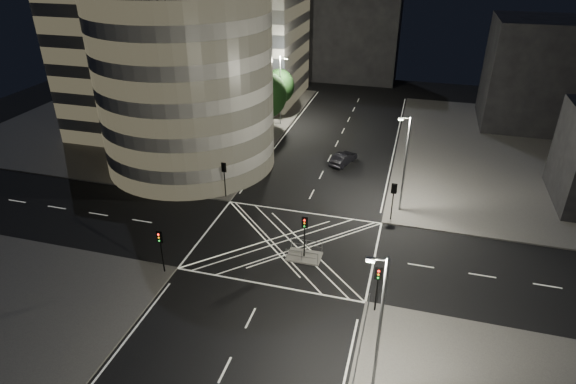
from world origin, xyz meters
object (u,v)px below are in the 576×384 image
(traffic_signal_fl, at_px, (224,173))
(traffic_signal_nr, at_px, (378,281))
(street_lamp_left_near, at_px, (235,132))
(street_lamp_left_far, at_px, (280,88))
(sedan, at_px, (343,158))
(street_lamp_right_near, at_px, (379,324))
(traffic_signal_island, at_px, (305,229))
(traffic_signal_fr, at_px, (393,195))
(central_island, at_px, (304,256))
(street_lamp_right_far, at_px, (405,162))
(traffic_signal_nl, at_px, (161,244))

(traffic_signal_fl, bearing_deg, traffic_signal_nr, -37.69)
(traffic_signal_fl, relative_size, street_lamp_left_near, 0.40)
(street_lamp_left_far, distance_m, sedan, 16.72)
(street_lamp_left_near, bearing_deg, sedan, 30.62)
(traffic_signal_nr, relative_size, sedan, 0.89)
(street_lamp_right_near, bearing_deg, sedan, 102.86)
(street_lamp_left_near, relative_size, sedan, 2.22)
(traffic_signal_nr, distance_m, street_lamp_left_near, 26.32)
(traffic_signal_island, bearing_deg, street_lamp_right_near, -59.25)
(traffic_signal_fr, relative_size, traffic_signal_island, 1.00)
(central_island, height_order, street_lamp_left_far, street_lamp_left_far)
(central_island, bearing_deg, traffic_signal_fl, 142.46)
(traffic_signal_nr, height_order, street_lamp_left_near, street_lamp_left_near)
(traffic_signal_fl, relative_size, street_lamp_right_far, 0.40)
(traffic_signal_fr, xyz_separation_m, street_lamp_right_near, (0.64, -20.80, 2.63))
(traffic_signal_nl, height_order, traffic_signal_nr, same)
(street_lamp_right_far, relative_size, sedan, 2.22)
(street_lamp_left_far, bearing_deg, traffic_signal_island, -70.05)
(traffic_signal_fr, relative_size, street_lamp_left_near, 0.40)
(street_lamp_right_near, bearing_deg, traffic_signal_island, 120.75)
(traffic_signal_fl, distance_m, traffic_signal_nl, 13.60)
(traffic_signal_nl, relative_size, street_lamp_left_far, 0.40)
(street_lamp_left_near, height_order, sedan, street_lamp_left_near)
(traffic_signal_island, bearing_deg, traffic_signal_fr, 50.67)
(street_lamp_left_far, height_order, sedan, street_lamp_left_far)
(traffic_signal_fl, xyz_separation_m, traffic_signal_fr, (17.60, 0.00, 0.00))
(traffic_signal_nr, distance_m, traffic_signal_island, 8.62)
(traffic_signal_fl, xyz_separation_m, sedan, (10.76, 11.94, -2.17))
(street_lamp_left_far, relative_size, street_lamp_right_far, 1.00)
(traffic_signal_nl, height_order, traffic_signal_island, same)
(street_lamp_right_far, bearing_deg, traffic_signal_nl, -139.09)
(traffic_signal_nl, xyz_separation_m, street_lamp_right_near, (18.24, -7.20, 2.63))
(traffic_signal_fl, height_order, traffic_signal_nr, same)
(traffic_signal_nr, bearing_deg, sedan, 104.99)
(traffic_signal_island, distance_m, street_lamp_left_far, 33.61)
(traffic_signal_nr, height_order, sedan, traffic_signal_nr)
(sedan, bearing_deg, street_lamp_right_near, 122.48)
(street_lamp_left_far, bearing_deg, traffic_signal_nl, -89.01)
(street_lamp_left_near, bearing_deg, street_lamp_right_near, -54.03)
(central_island, relative_size, traffic_signal_fr, 0.75)
(street_lamp_right_near, bearing_deg, traffic_signal_nl, 158.45)
(traffic_signal_nr, height_order, street_lamp_left_far, street_lamp_left_far)
(traffic_signal_nl, bearing_deg, street_lamp_right_near, -21.55)
(traffic_signal_island, relative_size, street_lamp_left_near, 0.40)
(traffic_signal_fl, bearing_deg, sedan, 47.99)
(traffic_signal_nr, bearing_deg, traffic_signal_fl, 142.31)
(street_lamp_right_near, bearing_deg, traffic_signal_fl, 131.24)
(traffic_signal_island, bearing_deg, traffic_signal_fl, 142.46)
(traffic_signal_fr, xyz_separation_m, street_lamp_left_near, (-18.24, 5.20, 2.63))
(street_lamp_left_near, relative_size, street_lamp_right_near, 1.00)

